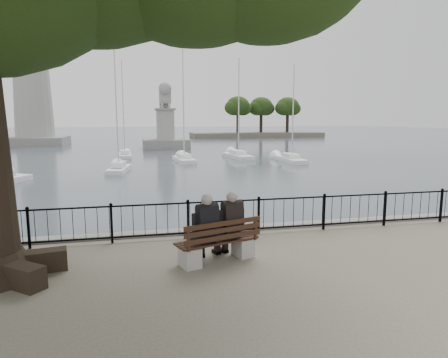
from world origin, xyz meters
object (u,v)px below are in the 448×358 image
object	(u,v)px
bench	(218,247)
person_right	(229,227)
lighthouse	(31,68)
person_left	(204,231)
lion_monument	(165,132)

from	to	relation	value
bench	person_right	xyz separation A→B (m)	(0.29, 0.21, 0.39)
bench	lighthouse	size ratio (longest dim) A/B	0.07
person_right	lighthouse	distance (m)	64.61
person_right	person_left	bearing A→B (deg)	-162.44
person_left	lighthouse	bearing A→B (deg)	105.56
bench	lion_monument	world-z (taller)	lion_monument
bench	lion_monument	xyz separation A→B (m)	(2.57, 49.37, 1.02)
person_left	lion_monument	distance (m)	49.45
person_right	lion_monument	world-z (taller)	lion_monument
lion_monument	bench	bearing A→B (deg)	-92.97
bench	lion_monument	size ratio (longest dim) A/B	0.21
person_left	person_right	world-z (taller)	same
person_right	lighthouse	xyz separation A→B (m)	(-17.72, 61.24, 10.48)
bench	person_right	distance (m)	0.52
lighthouse	lion_monument	world-z (taller)	lighthouse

